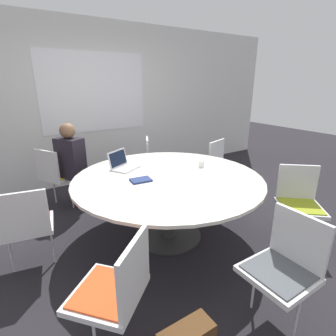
% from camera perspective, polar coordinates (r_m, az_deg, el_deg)
% --- Properties ---
extents(ground_plane, '(16.00, 16.00, 0.00)m').
position_cam_1_polar(ground_plane, '(3.21, 0.00, -14.40)').
color(ground_plane, black).
extents(wall_back, '(8.00, 0.07, 2.70)m').
position_cam_1_polar(wall_back, '(4.81, -15.53, 13.21)').
color(wall_back, silver).
rests_on(wall_back, ground_plane).
extents(conference_table, '(2.06, 2.06, 0.74)m').
position_cam_1_polar(conference_table, '(2.92, 0.00, -4.12)').
color(conference_table, '#333333').
rests_on(conference_table, ground_plane).
extents(chair_0, '(0.58, 0.59, 0.87)m').
position_cam_1_polar(chair_0, '(3.96, -23.14, -0.92)').
color(chair_0, silver).
rests_on(chair_0, ground_plane).
extents(chair_1, '(0.51, 0.49, 0.87)m').
position_cam_1_polar(chair_1, '(2.73, -28.54, -10.42)').
color(chair_1, silver).
rests_on(chair_1, ground_plane).
extents(chair_2, '(0.61, 0.61, 0.87)m').
position_cam_1_polar(chair_2, '(1.82, -11.18, -23.99)').
color(chair_2, silver).
rests_on(chair_2, ground_plane).
extents(chair_3, '(0.42, 0.44, 0.87)m').
position_cam_1_polar(chair_3, '(2.12, 24.12, -18.26)').
color(chair_3, silver).
rests_on(chair_3, ground_plane).
extents(chair_4, '(0.61, 0.61, 0.87)m').
position_cam_1_polar(chair_4, '(3.18, 26.62, -6.07)').
color(chair_4, silver).
rests_on(chair_4, ground_plane).
extents(chair_5, '(0.55, 0.53, 0.87)m').
position_cam_1_polar(chair_5, '(4.11, 11.94, 0.89)').
color(chair_5, silver).
rests_on(chair_5, ground_plane).
extents(chair_6, '(0.58, 0.58, 0.87)m').
position_cam_1_polar(chair_6, '(4.28, -2.76, 1.99)').
color(chair_6, silver).
rests_on(chair_6, ground_plane).
extents(person_0, '(0.37, 0.42, 1.22)m').
position_cam_1_polar(person_0, '(3.78, -20.21, 1.60)').
color(person_0, '#231E28').
rests_on(person_0, ground_plane).
extents(laptop, '(0.40, 0.38, 0.21)m').
position_cam_1_polar(laptop, '(3.17, -9.90, 0.82)').
color(laptop, silver).
rests_on(laptop, conference_table).
extents(spiral_notebook, '(0.23, 0.17, 0.02)m').
position_cam_1_polar(spiral_notebook, '(2.76, -5.93, -2.62)').
color(spiral_notebook, navy).
rests_on(spiral_notebook, conference_table).
extents(coffee_cup, '(0.07, 0.07, 0.08)m').
position_cam_1_polar(coffee_cup, '(3.21, 7.27, 0.89)').
color(coffee_cup, white).
rests_on(coffee_cup, conference_table).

